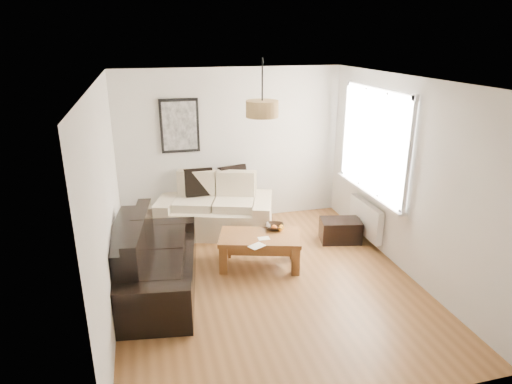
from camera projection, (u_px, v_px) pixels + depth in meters
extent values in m
plane|color=brown|center=(267.00, 281.00, 5.88)|extent=(4.50, 4.50, 0.00)
cube|color=white|center=(366.00, 219.00, 6.92)|extent=(0.10, 0.90, 0.52)
cylinder|color=tan|center=(262.00, 109.00, 5.41)|extent=(0.40, 0.40, 0.20)
cube|color=black|center=(340.00, 230.00, 6.98)|extent=(0.69, 0.52, 0.35)
cube|color=black|center=(199.00, 182.00, 7.30)|extent=(0.46, 0.15, 0.46)
cube|color=black|center=(233.00, 179.00, 7.43)|extent=(0.49, 0.26, 0.46)
imported|color=black|center=(275.00, 227.00, 6.35)|extent=(0.34, 0.34, 0.07)
sphere|color=orange|center=(280.00, 229.00, 6.26)|extent=(0.08, 0.08, 0.06)
sphere|color=orange|center=(281.00, 227.00, 6.31)|extent=(0.09, 0.09, 0.07)
sphere|color=orange|center=(274.00, 227.00, 6.30)|extent=(0.10, 0.10, 0.08)
cube|color=white|center=(257.00, 246.00, 5.84)|extent=(0.25, 0.23, 0.01)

